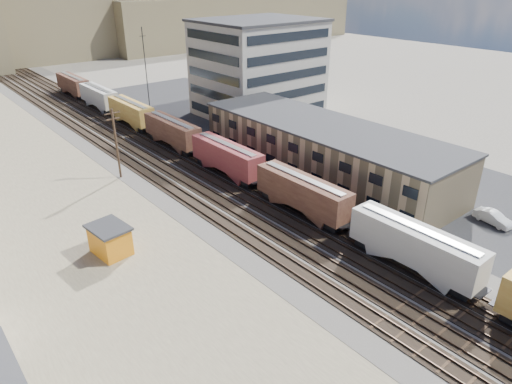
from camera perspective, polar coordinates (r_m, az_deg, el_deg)
ground at (r=44.32m, az=18.99°, el=-12.47°), size 300.00×300.00×0.00m
ballast_bed at (r=77.96m, az=-13.32°, el=5.27°), size 18.00×200.00×0.06m
dirt_yard at (r=63.13m, az=-25.20°, el=-1.59°), size 24.00×180.00×0.03m
asphalt_lot at (r=78.73m, az=6.32°, el=6.01°), size 26.00×120.00×0.04m
rail_tracks at (r=77.71m, az=-13.68°, el=5.23°), size 11.40×200.00×0.24m
freight_train at (r=71.07m, az=-7.33°, el=6.13°), size 3.00×119.74×4.46m
warehouse at (r=66.28m, az=8.38°, el=5.39°), size 12.40×40.40×7.25m
office_tower at (r=94.40m, az=0.28°, el=15.29°), size 22.60×18.60×18.45m
utility_pole_north at (r=66.07m, az=-17.08°, el=5.97°), size 2.20×0.32×10.00m
radio_mast at (r=86.72m, az=-13.49°, el=13.57°), size 1.20×0.16×18.00m
maintenance_shed at (r=49.48m, az=-17.78°, el=-5.67°), size 3.81×4.68×3.18m
parked_car_white at (r=59.64m, az=27.53°, el=-2.90°), size 2.23×4.64×1.47m
parked_car_blue at (r=82.17m, az=4.63°, el=7.44°), size 5.55×4.31×1.40m
parked_car_far at (r=93.43m, az=0.53°, el=9.86°), size 3.01×5.19×1.66m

